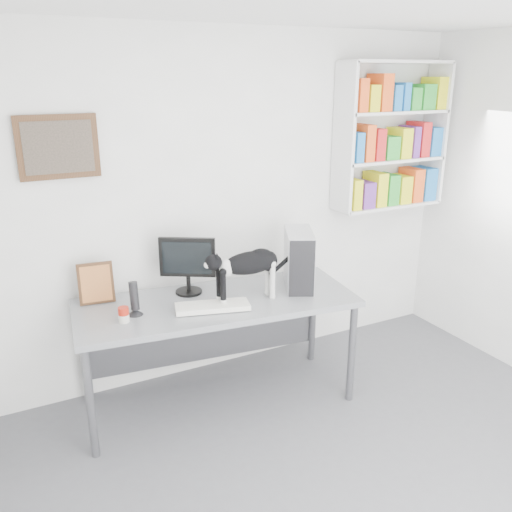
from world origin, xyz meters
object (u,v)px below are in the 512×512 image
desk (218,352)px  leaning_print (96,282)px  speaker (134,298)px  cat (248,276)px  monitor (188,265)px  pc_tower (299,259)px  keyboard (212,306)px  bookshelf (391,136)px  soup_can (124,315)px

desk → leaning_print: 1.01m
speaker → cat: (0.78, -0.13, 0.07)m
speaker → leaning_print: (-0.18, 0.32, 0.03)m
monitor → pc_tower: (0.79, -0.25, -0.00)m
monitor → keyboard: 0.40m
pc_tower → speaker: size_ratio=1.79×
monitor → keyboard: monitor is taller
bookshelf → pc_tower: size_ratio=2.87×
speaker → cat: bearing=-8.8°
pc_tower → soup_can: bearing=-153.5°
speaker → cat: size_ratio=0.39×
leaning_print → monitor: bearing=-4.2°
bookshelf → desk: bearing=-168.2°
keyboard → pc_tower: (0.74, 0.10, 0.20)m
pc_tower → keyboard: bearing=-147.2°
bookshelf → pc_tower: (-1.15, -0.41, -0.81)m
pc_tower → cat: pc_tower is taller
bookshelf → keyboard: bearing=-165.2°
keyboard → pc_tower: size_ratio=1.17×
keyboard → speaker: bearing=178.9°
speaker → monitor: bearing=24.5°
desk → cat: (0.20, -0.11, 0.60)m
desk → keyboard: keyboard is taller
bookshelf → monitor: (-1.94, -0.15, -0.81)m
keyboard → soup_can: bearing=-171.2°
bookshelf → speaker: bearing=-171.6°
soup_can → keyboard: bearing=-6.8°
desk → bookshelf: bearing=18.5°
soup_can → desk: bearing=4.5°
speaker → soup_can: speaker is taller
bookshelf → pc_tower: 1.46m
desk → leaning_print: leaning_print is taller
keyboard → desk: bearing=71.3°
desk → speaker: speaker is taller
keyboard → leaning_print: size_ratio=1.67×
pc_tower → leaning_print: (-1.42, 0.38, -0.07)m
soup_can → cat: (0.87, -0.05, 0.14)m
monitor → keyboard: bearing=-52.3°
bookshelf → speaker: 2.58m
monitor → soup_can: size_ratio=4.23×
keyboard → speaker: 0.53m
keyboard → cat: cat is taller
desk → speaker: 0.79m
pc_tower → soup_can: pc_tower is taller
soup_can → cat: 0.89m
desk → monitor: 0.68m
desk → keyboard: size_ratio=3.92×
monitor → desk: bearing=-29.6°
pc_tower → cat: 0.47m
desk → pc_tower: pc_tower is taller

